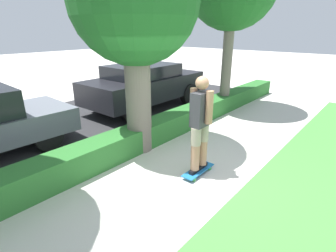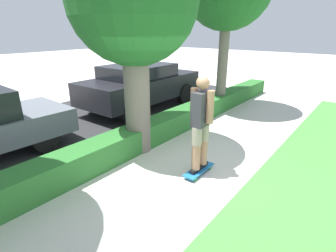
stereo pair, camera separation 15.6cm
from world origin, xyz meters
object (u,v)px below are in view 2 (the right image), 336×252
at_px(skater_person, 201,122).
at_px(tree_mid, 133,3).
at_px(skateboard, 199,170).
at_px(parked_car_middle, 141,85).

bearing_deg(skater_person, tree_mid, 87.61).
bearing_deg(skateboard, skater_person, -69.44).
relative_size(skater_person, parked_car_middle, 0.41).
height_order(skater_person, tree_mid, tree_mid).
xyz_separation_m(tree_mid, parked_car_middle, (2.51, 2.32, -2.27)).
distance_m(skater_person, parked_car_middle, 4.75).
height_order(tree_mid, parked_car_middle, tree_mid).
xyz_separation_m(skateboard, tree_mid, (0.07, 1.67, 3.02)).
height_order(skateboard, tree_mid, tree_mid).
relative_size(skateboard, parked_car_middle, 0.18).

